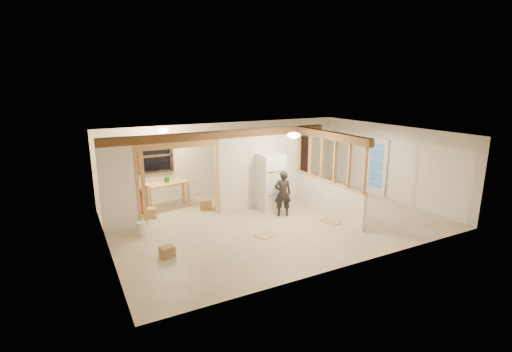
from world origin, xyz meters
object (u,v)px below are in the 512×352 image
woman (283,193)px  bookshelf (296,160)px  shop_vac (136,202)px  refrigerator (270,182)px  work_table (168,195)px

woman → bookshelf: 3.82m
woman → shop_vac: bearing=-7.7°
refrigerator → shop_vac: 4.13m
work_table → bookshelf: bookshelf is taller
woman → shop_vac: size_ratio=1.98×
refrigerator → woman: 0.72m
shop_vac → bookshelf: (6.21, 0.63, 0.57)m
bookshelf → work_table: bearing=-173.9°
work_table → bookshelf: (5.23, 0.56, 0.51)m
woman → work_table: (-2.80, 2.37, -0.28)m
woman → work_table: bearing=-16.6°
work_table → shop_vac: bearing=172.1°
refrigerator → woman: bearing=-88.5°
work_table → shop_vac: 0.98m
refrigerator → work_table: bearing=149.0°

